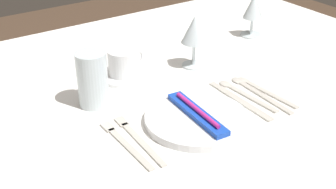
{
  "coord_description": "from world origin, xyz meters",
  "views": [
    {
      "loc": [
        -0.53,
        -0.91,
        1.31
      ],
      "look_at": [
        0.03,
        -0.09,
        0.76
      ],
      "focal_mm": 48.25,
      "sensor_mm": 36.0,
      "label": 1
    }
  ],
  "objects_px": {
    "toothbrush_package": "(197,113)",
    "wine_glass_left": "(194,32)",
    "dinner_plate": "(197,119)",
    "spoon_soup": "(240,92)",
    "spoon_dessert": "(254,90)",
    "fork_outer": "(137,138)",
    "dinner_knife": "(241,101)",
    "fork_inner": "(124,143)",
    "drink_tumbler": "(92,79)",
    "wine_glass_centre": "(253,9)",
    "spoon_tea": "(259,88)",
    "coffee_cup_right": "(124,62)"
  },
  "relations": [
    {
      "from": "dinner_plate",
      "to": "spoon_soup",
      "type": "relative_size",
      "value": 1.2
    },
    {
      "from": "spoon_soup",
      "to": "drink_tumbler",
      "type": "bearing_deg",
      "value": 154.45
    },
    {
      "from": "dinner_knife",
      "to": "spoon_dessert",
      "type": "xyz_separation_m",
      "value": [
        0.07,
        0.02,
        0.0
      ]
    },
    {
      "from": "wine_glass_left",
      "to": "drink_tumbler",
      "type": "height_order",
      "value": "wine_glass_left"
    },
    {
      "from": "spoon_dessert",
      "to": "spoon_soup",
      "type": "bearing_deg",
      "value": 157.98
    },
    {
      "from": "dinner_knife",
      "to": "fork_inner",
      "type": "bearing_deg",
      "value": 178.62
    },
    {
      "from": "dinner_plate",
      "to": "fork_outer",
      "type": "relative_size",
      "value": 1.13
    },
    {
      "from": "drink_tumbler",
      "to": "spoon_dessert",
      "type": "bearing_deg",
      "value": -25.23
    },
    {
      "from": "toothbrush_package",
      "to": "wine_glass_left",
      "type": "xyz_separation_m",
      "value": [
        0.18,
        0.25,
        0.08
      ]
    },
    {
      "from": "dinner_plate",
      "to": "wine_glass_centre",
      "type": "distance_m",
      "value": 0.6
    },
    {
      "from": "wine_glass_centre",
      "to": "drink_tumbler",
      "type": "relative_size",
      "value": 1.02
    },
    {
      "from": "toothbrush_package",
      "to": "fork_outer",
      "type": "xyz_separation_m",
      "value": [
        -0.15,
        0.02,
        -0.02
      ]
    },
    {
      "from": "dinner_plate",
      "to": "wine_glass_left",
      "type": "xyz_separation_m",
      "value": [
        0.18,
        0.25,
        0.1
      ]
    },
    {
      "from": "spoon_soup",
      "to": "spoon_dessert",
      "type": "distance_m",
      "value": 0.04
    },
    {
      "from": "toothbrush_package",
      "to": "fork_outer",
      "type": "relative_size",
      "value": 0.98
    },
    {
      "from": "wine_glass_centre",
      "to": "wine_glass_left",
      "type": "bearing_deg",
      "value": -164.78
    },
    {
      "from": "dinner_knife",
      "to": "spoon_dessert",
      "type": "distance_m",
      "value": 0.07
    },
    {
      "from": "dinner_knife",
      "to": "spoon_dessert",
      "type": "bearing_deg",
      "value": 19.69
    },
    {
      "from": "fork_outer",
      "to": "wine_glass_centre",
      "type": "distance_m",
      "value": 0.72
    },
    {
      "from": "spoon_soup",
      "to": "spoon_tea",
      "type": "height_order",
      "value": "same"
    },
    {
      "from": "spoon_soup",
      "to": "spoon_tea",
      "type": "relative_size",
      "value": 0.98
    },
    {
      "from": "toothbrush_package",
      "to": "wine_glass_left",
      "type": "relative_size",
      "value": 1.37
    },
    {
      "from": "dinner_plate",
      "to": "coffee_cup_right",
      "type": "xyz_separation_m",
      "value": [
        -0.02,
        0.3,
        0.04
      ]
    },
    {
      "from": "spoon_dessert",
      "to": "fork_inner",
      "type": "bearing_deg",
      "value": -177.72
    },
    {
      "from": "spoon_soup",
      "to": "spoon_tea",
      "type": "bearing_deg",
      "value": -12.94
    },
    {
      "from": "spoon_soup",
      "to": "wine_glass_left",
      "type": "distance_m",
      "value": 0.22
    },
    {
      "from": "dinner_knife",
      "to": "coffee_cup_right",
      "type": "relative_size",
      "value": 2.17
    },
    {
      "from": "dinner_plate",
      "to": "wine_glass_left",
      "type": "bearing_deg",
      "value": 54.43
    },
    {
      "from": "fork_inner",
      "to": "spoon_tea",
      "type": "xyz_separation_m",
      "value": [
        0.42,
        0.02,
        0.0
      ]
    },
    {
      "from": "dinner_plate",
      "to": "drink_tumbler",
      "type": "distance_m",
      "value": 0.28
    },
    {
      "from": "dinner_plate",
      "to": "toothbrush_package",
      "type": "relative_size",
      "value": 1.16
    },
    {
      "from": "toothbrush_package",
      "to": "dinner_knife",
      "type": "height_order",
      "value": "toothbrush_package"
    },
    {
      "from": "toothbrush_package",
      "to": "spoon_soup",
      "type": "relative_size",
      "value": 1.04
    },
    {
      "from": "wine_glass_left",
      "to": "fork_outer",
      "type": "bearing_deg",
      "value": -145.12
    },
    {
      "from": "dinner_knife",
      "to": "drink_tumbler",
      "type": "relative_size",
      "value": 1.64
    },
    {
      "from": "spoon_soup",
      "to": "spoon_dessert",
      "type": "height_order",
      "value": "same"
    },
    {
      "from": "spoon_soup",
      "to": "coffee_cup_right",
      "type": "relative_size",
      "value": 1.93
    },
    {
      "from": "fork_inner",
      "to": "spoon_soup",
      "type": "bearing_deg",
      "value": 4.71
    },
    {
      "from": "spoon_dessert",
      "to": "drink_tumbler",
      "type": "bearing_deg",
      "value": 154.77
    },
    {
      "from": "wine_glass_left",
      "to": "drink_tumbler",
      "type": "distance_m",
      "value": 0.34
    },
    {
      "from": "spoon_tea",
      "to": "wine_glass_left",
      "type": "relative_size",
      "value": 1.34
    },
    {
      "from": "dinner_knife",
      "to": "drink_tumbler",
      "type": "height_order",
      "value": "drink_tumbler"
    },
    {
      "from": "spoon_soup",
      "to": "drink_tumbler",
      "type": "relative_size",
      "value": 1.46
    },
    {
      "from": "fork_inner",
      "to": "spoon_dessert",
      "type": "relative_size",
      "value": 0.93
    },
    {
      "from": "fork_inner",
      "to": "spoon_dessert",
      "type": "distance_m",
      "value": 0.4
    },
    {
      "from": "dinner_plate",
      "to": "drink_tumbler",
      "type": "xyz_separation_m",
      "value": [
        -0.16,
        0.22,
        0.06
      ]
    },
    {
      "from": "fork_outer",
      "to": "fork_inner",
      "type": "bearing_deg",
      "value": 179.31
    },
    {
      "from": "spoon_soup",
      "to": "dinner_plate",
      "type": "bearing_deg",
      "value": -164.24
    },
    {
      "from": "coffee_cup_right",
      "to": "drink_tumbler",
      "type": "height_order",
      "value": "drink_tumbler"
    },
    {
      "from": "fork_inner",
      "to": "drink_tumbler",
      "type": "distance_m",
      "value": 0.21
    }
  ]
}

